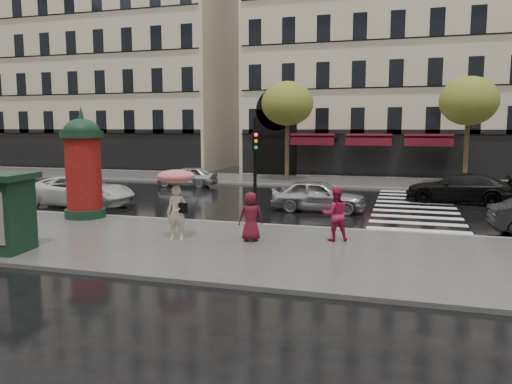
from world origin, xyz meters
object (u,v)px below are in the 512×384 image
(car_black, at_px, (459,188))
(car_white, at_px, (80,191))
(woman_umbrella, at_px, (176,192))
(woman_red, at_px, (335,214))
(traffic_light, at_px, (255,163))
(car_far_silver, at_px, (187,176))
(man_burgundy, at_px, (251,216))
(car_silver, at_px, (318,196))
(morris_column, at_px, (83,164))

(car_black, bearing_deg, car_white, -64.66)
(woman_umbrella, bearing_deg, woman_red, 14.93)
(traffic_light, height_order, car_black, traffic_light)
(woman_red, bearing_deg, car_white, -38.96)
(car_far_silver, bearing_deg, woman_red, 35.88)
(man_burgundy, xyz_separation_m, car_silver, (1.00, 6.76, -0.20))
(woman_umbrella, relative_size, car_black, 0.46)
(morris_column, relative_size, traffic_light, 1.14)
(woman_umbrella, bearing_deg, car_black, 51.38)
(car_black, distance_m, car_far_silver, 15.64)
(car_black, bearing_deg, man_burgundy, -27.00)
(man_burgundy, bearing_deg, traffic_light, -105.31)
(woman_red, bearing_deg, traffic_light, -33.08)
(traffic_light, xyz_separation_m, car_black, (7.40, 9.82, -1.72))
(morris_column, distance_m, car_black, 17.29)
(woman_umbrella, distance_m, car_black, 15.07)
(woman_umbrella, height_order, car_far_silver, woman_umbrella)
(morris_column, xyz_separation_m, car_white, (-2.34, 2.97, -1.49))
(car_black, xyz_separation_m, car_far_silver, (-15.45, 2.44, -0.09))
(car_white, bearing_deg, car_far_silver, -8.20)
(car_far_silver, bearing_deg, traffic_light, 29.17)
(morris_column, relative_size, car_silver, 1.07)
(car_white, bearing_deg, woman_umbrella, -124.90)
(woman_umbrella, bearing_deg, car_far_silver, 113.12)
(car_white, relative_size, car_black, 1.03)
(woman_umbrella, distance_m, car_silver, 8.01)
(traffic_light, distance_m, car_far_silver, 14.78)
(woman_umbrella, relative_size, car_white, 0.45)
(car_silver, bearing_deg, woman_umbrella, 156.30)
(morris_column, bearing_deg, car_silver, 28.74)
(traffic_light, bearing_deg, car_black, 52.98)
(man_burgundy, bearing_deg, woman_red, 170.74)
(car_white, bearing_deg, traffic_light, -109.33)
(man_burgundy, distance_m, traffic_light, 2.14)
(car_silver, bearing_deg, man_burgundy, 172.16)
(morris_column, distance_m, car_far_silver, 11.73)
(woman_umbrella, height_order, car_white, woman_umbrella)
(man_burgundy, distance_m, car_white, 11.06)
(car_silver, xyz_separation_m, car_white, (-10.82, -1.68, 0.02))
(car_black, bearing_deg, traffic_light, -31.72)
(morris_column, bearing_deg, traffic_light, -5.31)
(car_white, relative_size, car_far_silver, 1.38)
(woman_red, bearing_deg, car_far_silver, -69.72)
(man_burgundy, bearing_deg, morris_column, -42.25)
(woman_umbrella, xyz_separation_m, woman_red, (4.78, 1.27, -0.67))
(man_burgundy, height_order, car_white, man_burgundy)
(woman_red, distance_m, traffic_light, 3.23)
(car_white, height_order, car_far_silver, car_white)
(man_burgundy, distance_m, car_far_silver, 16.04)
(woman_red, distance_m, car_black, 11.45)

